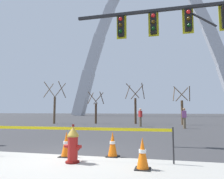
% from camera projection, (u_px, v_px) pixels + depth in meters
% --- Properties ---
extents(ground_plane, '(240.00, 240.00, 0.00)m').
position_uv_depth(ground_plane, '(69.00, 156.00, 6.20)').
color(ground_plane, '#333335').
extents(fire_hydrant, '(0.46, 0.48, 0.99)m').
position_uv_depth(fire_hydrant, '(73.00, 145.00, 5.45)').
color(fire_hydrant, '#5E0F0D').
rests_on(fire_hydrant, ground).
extents(caution_tape_barrier, '(5.53, 0.20, 0.93)m').
position_uv_depth(caution_tape_barrier, '(72.00, 136.00, 5.88)').
color(caution_tape_barrier, '#232326').
rests_on(caution_tape_barrier, ground).
extents(traffic_cone_by_hydrant, '(0.36, 0.36, 0.73)m').
position_uv_depth(traffic_cone_by_hydrant, '(143.00, 154.00, 4.83)').
color(traffic_cone_by_hydrant, black).
rests_on(traffic_cone_by_hydrant, ground).
extents(traffic_cone_mid_sidewalk, '(0.36, 0.36, 0.73)m').
position_uv_depth(traffic_cone_mid_sidewalk, '(113.00, 144.00, 6.17)').
color(traffic_cone_mid_sidewalk, black).
rests_on(traffic_cone_mid_sidewalk, ground).
extents(traffic_cone_curb_edge, '(0.36, 0.36, 0.73)m').
position_uv_depth(traffic_cone_curb_edge, '(66.00, 145.00, 6.15)').
color(traffic_cone_curb_edge, black).
rests_on(traffic_cone_curb_edge, ground).
extents(traffic_signal_gantry, '(7.82, 0.44, 6.00)m').
position_uv_depth(traffic_signal_gantry, '(200.00, 34.00, 8.39)').
color(traffic_signal_gantry, '#232326').
rests_on(traffic_signal_gantry, ground).
extents(monument_arch, '(49.44, 3.25, 49.76)m').
position_uv_depth(monument_arch, '(151.00, 44.00, 63.05)').
color(monument_arch, '#B2B5BC').
rests_on(monument_arch, ground).
extents(tree_far_left, '(2.09, 2.10, 4.54)m').
position_uv_depth(tree_far_left, '(55.00, 105.00, 22.90)').
color(tree_far_left, brown).
rests_on(tree_far_left, ground).
extents(tree_left_mid, '(1.61, 1.62, 3.47)m').
position_uv_depth(tree_left_mid, '(96.00, 109.00, 22.94)').
color(tree_left_mid, '#473323').
rests_on(tree_left_mid, ground).
extents(tree_center_left, '(1.99, 2.00, 4.31)m').
position_uv_depth(tree_center_left, '(135.00, 106.00, 22.54)').
color(tree_center_left, '#473323').
rests_on(tree_center_left, ground).
extents(tree_center_right, '(1.76, 1.77, 3.80)m').
position_uv_depth(tree_center_right, '(182.00, 108.00, 20.84)').
color(tree_center_right, brown).
rests_on(tree_center_right, ground).
extents(pedestrian_walking_left, '(0.36, 0.39, 1.59)m').
position_uv_depth(pedestrian_walking_left, '(140.00, 117.00, 18.25)').
color(pedestrian_walking_left, brown).
rests_on(pedestrian_walking_left, ground).
extents(pedestrian_standing_center, '(0.35, 0.22, 1.59)m').
position_uv_depth(pedestrian_standing_center, '(184.00, 118.00, 16.29)').
color(pedestrian_standing_center, brown).
rests_on(pedestrian_standing_center, ground).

